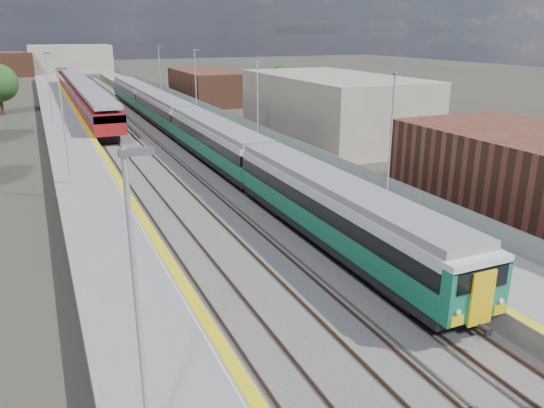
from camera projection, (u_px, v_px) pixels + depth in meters
ground at (167, 142)px, 53.49m from camera, size 320.00×320.00×0.00m
ballast_bed at (140, 139)px, 54.79m from camera, size 10.50×155.00×0.06m
tracks at (143, 135)px, 56.45m from camera, size 8.96×160.00×0.17m
platform_right at (210, 129)px, 57.52m from camera, size 4.70×155.00×8.52m
platform_left at (70, 139)px, 52.02m from camera, size 4.30×155.00×8.52m
green_train at (186, 122)px, 51.75m from camera, size 2.78×77.32×3.06m
red_train at (81, 91)px, 76.56m from camera, size 3.03×61.37×3.82m
tree_d at (282, 79)px, 79.68m from camera, size 4.31×4.31×5.85m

